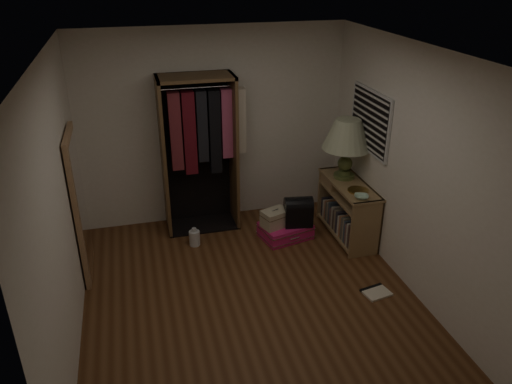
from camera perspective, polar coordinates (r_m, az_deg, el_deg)
ground at (r=5.51m, az=-0.55°, el=-12.06°), size 4.00×4.00×0.00m
room_walls at (r=4.80m, az=0.12°, el=2.73°), size 3.52×4.02×2.60m
console_bookshelf at (r=6.59m, az=10.25°, el=-1.72°), size 0.42×1.12×0.75m
open_wardrobe at (r=6.43m, az=-6.23°, el=5.88°), size 1.08×0.50×2.05m
floor_mirror at (r=5.85m, az=-19.50°, el=-1.48°), size 0.06×0.80×1.70m
pink_suitcase at (r=6.55m, az=3.39°, el=-4.40°), size 0.73×0.59×0.19m
train_case at (r=6.39m, az=2.19°, el=-3.02°), size 0.39×0.33×0.24m
black_bag at (r=6.41m, az=4.86°, el=-2.14°), size 0.39×0.28×0.39m
table_lamp at (r=6.35m, az=10.39°, el=6.37°), size 0.67×0.67×0.78m
brass_tray at (r=6.21m, az=11.59°, el=0.17°), size 0.28×0.28×0.01m
ceramic_bowl at (r=6.02m, az=11.95°, el=-0.54°), size 0.21×0.21×0.04m
white_jug at (r=6.42m, az=-7.03°, el=-5.21°), size 0.16×0.16×0.24m
floor_book at (r=5.74m, az=13.49°, el=-11.02°), size 0.32×0.28×0.03m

